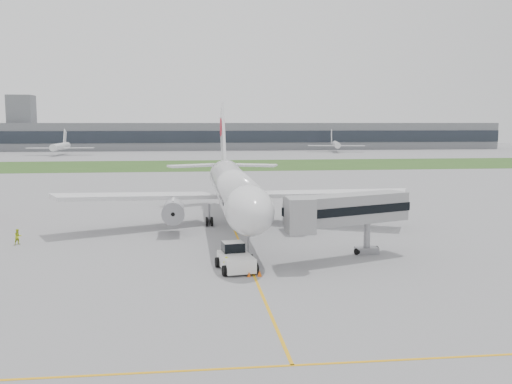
{
  "coord_description": "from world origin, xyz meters",
  "views": [
    {
      "loc": [
        -5.96,
        -71.87,
        14.37
      ],
      "look_at": [
        2.79,
        2.0,
        5.24
      ],
      "focal_mm": 40.0,
      "sensor_mm": 36.0,
      "label": 1
    }
  ],
  "objects": [
    {
      "name": "safety_cone_left",
      "position": [
        -0.5,
        -20.25,
        0.24
      ],
      "size": [
        0.35,
        0.35,
        0.49
      ],
      "primitive_type": "cone",
      "color": "#D8520B",
      "rests_on": "ground"
    },
    {
      "name": "distant_aircraft_right",
      "position": [
        65.23,
        198.53,
        0.0
      ],
      "size": [
        31.53,
        29.0,
        10.45
      ],
      "primitive_type": null,
      "rotation": [
        0.0,
        0.0,
        -0.2
      ],
      "color": "silver",
      "rests_on": "ground"
    },
    {
      "name": "ground_crew_near",
      "position": [
        -2.54,
        -18.93,
        0.85
      ],
      "size": [
        0.67,
        0.48,
        1.7
      ],
      "primitive_type": "imported",
      "rotation": [
        0.0,
        0.0,
        3.27
      ],
      "color": "#E4FF2A",
      "rests_on": "ground"
    },
    {
      "name": "ground_crew_far",
      "position": [
        -26.1,
        -3.0,
        0.94
      ],
      "size": [
        1.16,
        1.14,
        1.88
      ],
      "primitive_type": "imported",
      "rotation": [
        0.0,
        0.0,
        0.71
      ],
      "color": "#C0D523",
      "rests_on": "ground"
    },
    {
      "name": "ground",
      "position": [
        0.0,
        0.0,
        0.0
      ],
      "size": [
        600.0,
        600.0,
        0.0
      ],
      "primitive_type": "plane",
      "color": "gray",
      "rests_on": "ground"
    },
    {
      "name": "distant_aircraft_left",
      "position": [
        -61.65,
        185.95,
        0.0
      ],
      "size": [
        29.32,
        26.04,
        10.95
      ],
      "primitive_type": null,
      "rotation": [
        0.0,
        0.0,
        -0.03
      ],
      "color": "silver",
      "rests_on": "ground"
    },
    {
      "name": "apron_markings",
      "position": [
        0.0,
        -5.0,
        0.0
      ],
      "size": [
        70.0,
        70.0,
        0.04
      ],
      "primitive_type": null,
      "color": "orange",
      "rests_on": "ground"
    },
    {
      "name": "grass_strip",
      "position": [
        0.0,
        120.0,
        0.01
      ],
      "size": [
        600.0,
        50.0,
        0.02
      ],
      "primitive_type": "cube",
      "color": "#294B1C",
      "rests_on": "ground"
    },
    {
      "name": "pushback_tug",
      "position": [
        -1.55,
        -17.42,
        1.18
      ],
      "size": [
        4.03,
        5.4,
        2.57
      ],
      "rotation": [
        0.0,
        0.0,
        0.15
      ],
      "color": "white",
      "rests_on": "ground"
    },
    {
      "name": "safety_cone_right",
      "position": [
        0.5,
        -20.2,
        0.3
      ],
      "size": [
        0.43,
        0.43,
        0.6
      ],
      "primitive_type": "cone",
      "color": "#D8520B",
      "rests_on": "ground"
    },
    {
      "name": "jet_bridge",
      "position": [
        9.89,
        -14.31,
        5.17
      ],
      "size": [
        14.56,
        9.04,
        6.99
      ],
      "rotation": [
        0.0,
        0.0,
        0.36
      ],
      "color": "gray",
      "rests_on": "ground"
    },
    {
      "name": "terminal_building",
      "position": [
        0.0,
        229.87,
        7.0
      ],
      "size": [
        320.0,
        22.3,
        14.0
      ],
      "color": "slate",
      "rests_on": "ground"
    },
    {
      "name": "airliner",
      "position": [
        0.0,
        4.87,
        5.66
      ],
      "size": [
        48.13,
        53.95,
        17.88
      ],
      "color": "silver",
      "rests_on": "ground"
    },
    {
      "name": "control_tower",
      "position": [
        -90.0,
        232.0,
        0.0
      ],
      "size": [
        12.0,
        12.0,
        56.0
      ],
      "primitive_type": null,
      "color": "slate",
      "rests_on": "ground"
    }
  ]
}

